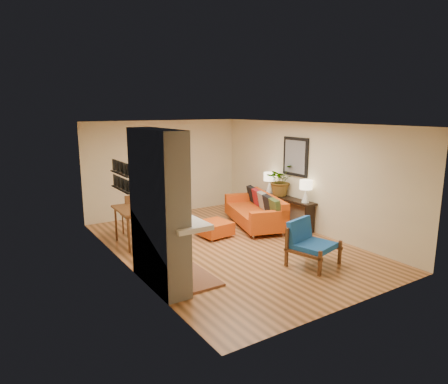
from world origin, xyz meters
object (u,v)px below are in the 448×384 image
Objects in this scene: sofa at (257,211)px; lamp_near at (306,188)px; ottoman at (214,228)px; lamp_far at (269,180)px; dining_table at (139,215)px; blue_chair at (308,240)px; houseplant at (280,180)px; console_table at (286,203)px.

sofa is 1.39m from lamp_near.
ottoman is 2.23m from lamp_far.
lamp_near is at bearing -20.13° from dining_table.
dining_table reaches higher than sofa.
blue_chair is 2.13m from lamp_near.
lamp_far is at bearing 88.73° from houseplant.
lamp_near is (1.37, 1.52, 0.60)m from blue_chair.
lamp_near is (0.00, -0.68, 0.49)m from console_table.
ottoman is 2.35m from lamp_near.
houseplant is (-0.01, 0.91, 0.07)m from lamp_near.
dining_table is 3.70m from console_table.
lamp_near is (0.62, -1.04, 0.69)m from sofa.
console_table is (0.62, -0.36, 0.20)m from sofa.
sofa is at bearing 150.09° from console_table.
blue_chair is at bearing -75.07° from ottoman.
sofa is 3.04m from dining_table.
console_table is at bearing -10.19° from dining_table.
dining_table is at bearing 128.58° from blue_chair.
sofa is at bearing 73.75° from blue_chair.
lamp_far is (0.00, 1.36, 0.00)m from lamp_near.
houseplant is at bearing 92.50° from console_table.
blue_chair is (-0.74, -2.55, 0.08)m from sofa.
houseplant is at bearing -11.86° from sofa.
blue_chair is at bearing -51.42° from dining_table.
lamp_near is at bearing -89.37° from houseplant.
console_table is 3.43× the size of lamp_far.
lamp_far reaches higher than blue_chair.
console_table is 0.60m from houseplant.
ottoman is at bearing -166.18° from lamp_far.
blue_chair reaches higher than ottoman.
ottoman is at bearing -172.91° from sofa.
lamp_far is at bearing 0.39° from dining_table.
houseplant reaches higher than lamp_near.
console_table is (1.37, 2.20, 0.12)m from blue_chair.
houseplant is (0.61, -0.13, 0.75)m from sofa.
console_table is 2.28× the size of houseplant.
sofa is 2.91× the size of houseplant.
ottoman is 0.41× the size of dining_table.
dining_table reaches higher than blue_chair.
lamp_far is 0.67× the size of houseplant.
lamp_near reaches higher than ottoman.
lamp_far is at bearing 90.00° from console_table.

